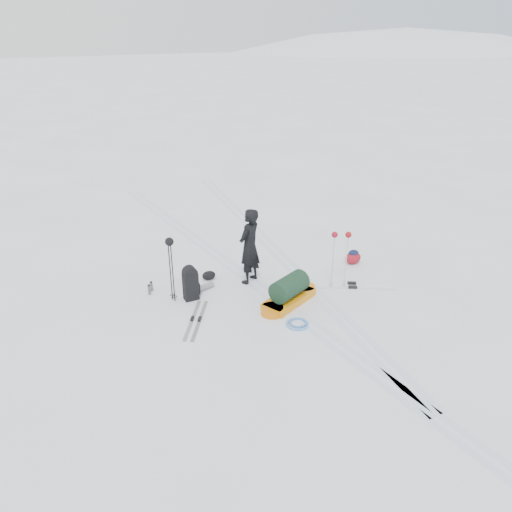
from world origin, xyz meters
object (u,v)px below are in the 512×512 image
(skier, at_px, (249,246))
(ski_poles_black, at_px, (170,250))
(expedition_rucksack, at_px, (192,283))
(pulk_sled, at_px, (289,293))

(skier, relative_size, ski_poles_black, 1.21)
(expedition_rucksack, bearing_deg, pulk_sled, -32.31)
(skier, height_order, pulk_sled, skier)
(pulk_sled, xyz_separation_m, expedition_rucksack, (-1.80, 1.23, 0.13))
(pulk_sled, height_order, ski_poles_black, ski_poles_black)
(skier, bearing_deg, pulk_sled, 73.37)
(pulk_sled, xyz_separation_m, ski_poles_black, (-2.22, 1.33, 1.00))
(pulk_sled, distance_m, ski_poles_black, 2.78)
(expedition_rucksack, distance_m, ski_poles_black, 0.98)
(pulk_sled, height_order, expedition_rucksack, expedition_rucksack)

